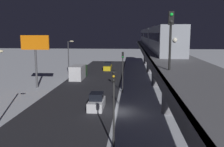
% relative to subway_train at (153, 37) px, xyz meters
% --- Properties ---
extents(ground_plane, '(240.00, 240.00, 0.00)m').
position_rel_subway_train_xyz_m(ground_plane, '(5.95, 24.29, -8.49)').
color(ground_plane, silver).
extents(avenue_asphalt, '(11.00, 108.25, 0.01)m').
position_rel_subway_train_xyz_m(avenue_asphalt, '(11.71, 24.29, -8.49)').
color(avenue_asphalt, '#28282D').
rests_on(avenue_asphalt, ground_plane).
extents(elevated_railway, '(5.00, 108.25, 6.71)m').
position_rel_subway_train_xyz_m(elevated_railway, '(0.09, 24.29, -2.69)').
color(elevated_railway, slate).
rests_on(elevated_railway, ground_plane).
extents(subway_train, '(2.94, 55.47, 3.40)m').
position_rel_subway_train_xyz_m(subway_train, '(0.00, 0.00, 0.00)').
color(subway_train, '#999EA8').
rests_on(subway_train, elevated_railway).
extents(rail_signal, '(0.36, 0.41, 4.00)m').
position_rel_subway_train_xyz_m(rail_signal, '(1.61, 35.40, 0.95)').
color(rail_signal, black).
rests_on(rail_signal, elevated_railway).
extents(sedan_yellow, '(1.91, 4.66, 1.97)m').
position_rel_subway_train_xyz_m(sedan_yellow, '(10.31, -10.14, -7.71)').
color(sedan_yellow, gold).
rests_on(sedan_yellow, ground_plane).
extents(sedan_white, '(1.80, 4.19, 1.97)m').
position_rel_subway_train_xyz_m(sedan_white, '(8.51, 23.02, -7.69)').
color(sedan_white, silver).
rests_on(sedan_white, ground_plane).
extents(box_truck, '(2.40, 7.40, 2.80)m').
position_rel_subway_train_xyz_m(box_truck, '(15.11, 2.70, -7.14)').
color(box_truck, '#2D6038').
rests_on(box_truck, ground_plane).
extents(traffic_light_near, '(0.32, 0.44, 6.40)m').
position_rel_subway_train_xyz_m(traffic_light_near, '(5.61, 33.69, -4.29)').
color(traffic_light_near, '#2D2D2D').
rests_on(traffic_light_near, ground_plane).
extents(traffic_light_mid, '(0.32, 0.44, 6.40)m').
position_rel_subway_train_xyz_m(traffic_light_mid, '(5.61, 14.46, -4.29)').
color(traffic_light_mid, '#2D2D2D').
rests_on(traffic_light_mid, ground_plane).
extents(commercial_billboard, '(4.80, 0.36, 8.90)m').
position_rel_subway_train_xyz_m(commercial_billboard, '(20.39, 11.88, -1.66)').
color(commercial_billboard, '#4C4C51').
rests_on(commercial_billboard, ground_plane).
extents(street_lamp_far, '(1.35, 0.44, 7.65)m').
position_rel_subway_train_xyz_m(street_lamp_far, '(17.78, -0.71, -3.68)').
color(street_lamp_far, '#38383D').
rests_on(street_lamp_far, ground_plane).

